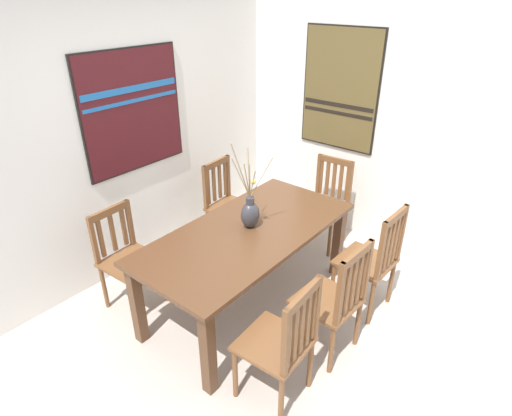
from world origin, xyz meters
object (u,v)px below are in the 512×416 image
at_px(dining_table, 248,241).
at_px(chair_2, 127,257).
at_px(painting_on_side_wall, 340,90).
at_px(centerpiece_vase, 250,213).
at_px(chair_5, 283,342).
at_px(painting_on_back_wall, 133,111).
at_px(chair_3, 227,203).
at_px(chair_0, 373,258).
at_px(chair_4, 327,201).
at_px(chair_1, 335,298).

bearing_deg(dining_table, chair_2, 128.02).
bearing_deg(painting_on_side_wall, centerpiece_vase, -174.42).
xyz_separation_m(chair_5, painting_on_back_wall, (0.55, 2.04, 1.00)).
bearing_deg(chair_5, chair_3, 52.45).
bearing_deg(chair_0, chair_4, 50.42).
bearing_deg(centerpiece_vase, chair_4, -0.23).
bearing_deg(chair_3, painting_on_back_wall, 144.49).
bearing_deg(painting_on_back_wall, chair_0, -72.75).
height_order(chair_0, chair_2, chair_0).
bearing_deg(centerpiece_vase, painting_on_side_wall, 5.58).
height_order(dining_table, chair_4, chair_4).
distance_m(centerpiece_vase, chair_0, 1.07).
xyz_separation_m(chair_2, chair_3, (1.24, -0.00, 0.01)).
relative_size(dining_table, chair_2, 2.12).
bearing_deg(painting_on_back_wall, dining_table, -87.93).
height_order(chair_4, painting_on_side_wall, painting_on_side_wall).
relative_size(chair_3, painting_on_back_wall, 0.87).
xyz_separation_m(dining_table, chair_0, (0.60, -0.83, -0.14)).
xyz_separation_m(chair_3, chair_5, (-1.21, -1.57, 0.02)).
distance_m(chair_5, painting_on_back_wall, 2.34).
xyz_separation_m(centerpiece_vase, chair_3, (0.56, 0.77, -0.39)).
relative_size(chair_2, chair_3, 0.97).
distance_m(chair_2, chair_3, 1.24).
relative_size(chair_4, painting_on_side_wall, 0.76).
xyz_separation_m(dining_table, chair_5, (-0.59, -0.78, -0.14)).
relative_size(centerpiece_vase, painting_on_side_wall, 0.61).
distance_m(chair_1, chair_3, 1.74).
bearing_deg(chair_0, painting_on_back_wall, 107.25).
relative_size(chair_4, painting_on_back_wall, 0.87).
distance_m(chair_0, chair_1, 0.63).
xyz_separation_m(centerpiece_vase, chair_5, (-0.65, -0.80, -0.37)).
bearing_deg(chair_1, centerpiece_vase, 84.67).
relative_size(dining_table, chair_1, 1.96).
xyz_separation_m(chair_0, chair_2, (-1.23, 1.62, -0.04)).
bearing_deg(chair_2, chair_3, -0.21).
bearing_deg(chair_1, chair_5, 174.73).
height_order(chair_3, painting_on_side_wall, painting_on_side_wall).
height_order(dining_table, chair_2, chair_2).
xyz_separation_m(chair_1, chair_5, (-0.57, 0.05, -0.00)).
bearing_deg(dining_table, painting_on_side_wall, 6.10).
xyz_separation_m(chair_0, painting_on_side_wall, (1.07, 1.00, 1.04)).
distance_m(chair_0, painting_on_side_wall, 1.80).
bearing_deg(centerpiece_vase, chair_0, -57.03).
height_order(chair_1, chair_5, chair_1).
relative_size(chair_3, chair_5, 0.97).
height_order(chair_1, painting_on_side_wall, painting_on_side_wall).
distance_m(chair_0, painting_on_back_wall, 2.40).
relative_size(centerpiece_vase, chair_0, 0.76).
height_order(chair_0, chair_3, chair_0).
height_order(chair_0, chair_1, chair_0).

